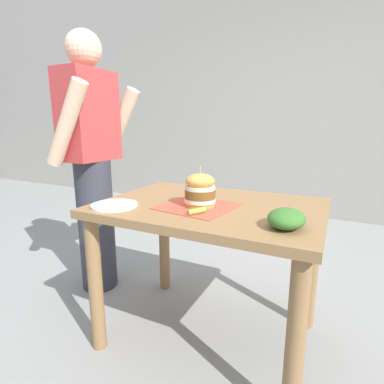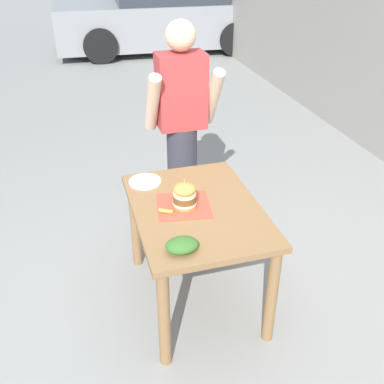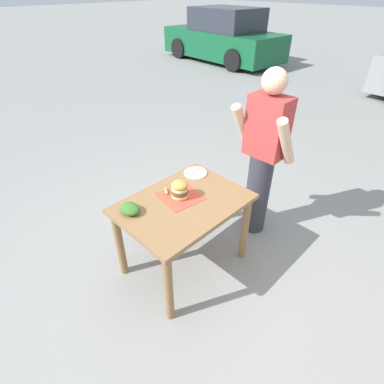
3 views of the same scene
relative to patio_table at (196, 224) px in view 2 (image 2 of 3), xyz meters
name	(u,v)px [view 2 (image 2 of 3)]	position (x,y,z in m)	size (l,w,h in m)	color
ground_plane	(196,296)	(0.00, 0.00, -0.61)	(80.00, 80.00, 0.00)	gray
patio_table	(196,224)	(0.00, 0.00, 0.00)	(0.77, 1.07, 0.74)	olive
serving_paper	(184,206)	(-0.07, 0.03, 0.13)	(0.33, 0.33, 0.00)	#D64C38
sandwich	(185,195)	(-0.07, 0.02, 0.21)	(0.15, 0.15, 0.19)	gold
pickle_spear	(166,211)	(-0.20, -0.02, 0.15)	(0.02, 0.02, 0.09)	#8EA83D
side_plate_with_forks	(145,181)	(-0.25, 0.39, 0.14)	(0.22, 0.22, 0.02)	white
side_salad	(182,245)	(-0.20, -0.39, 0.17)	(0.18, 0.14, 0.07)	#386B28
diner_across_table	(182,128)	(0.15, 0.90, 0.27)	(0.55, 0.35, 1.69)	#33333D
parked_car_mid_block	(164,13)	(1.44, 7.18, 0.11)	(4.29, 2.01, 1.60)	gray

